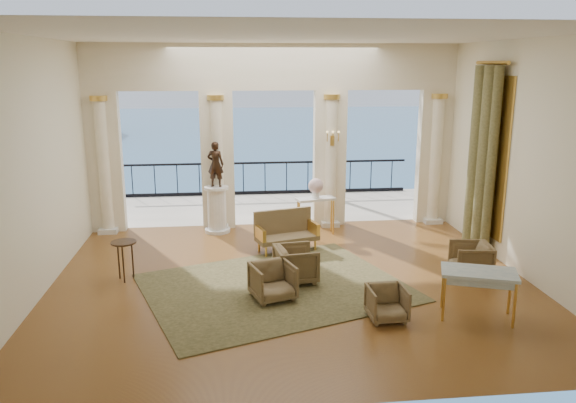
{
  "coord_description": "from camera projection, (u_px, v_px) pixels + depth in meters",
  "views": [
    {
      "loc": [
        -1.13,
        -9.92,
        4.06
      ],
      "look_at": [
        -0.0,
        0.6,
        1.43
      ],
      "focal_mm": 35.0,
      "sensor_mm": 36.0,
      "label": 1
    }
  ],
  "objects": [
    {
      "name": "palm_tree",
      "position": [
        334.0,
        61.0,
        16.26
      ],
      "size": [
        2.0,
        2.0,
        4.5
      ],
      "color": "#4C3823",
      "rests_on": "terrace"
    },
    {
      "name": "balustrade",
      "position": [
        265.0,
        181.0,
        17.71
      ],
      "size": [
        9.0,
        0.06,
        1.03
      ],
      "color": "black",
      "rests_on": "terrace"
    },
    {
      "name": "console_table",
      "position": [
        316.0,
        204.0,
        13.53
      ],
      "size": [
        0.99,
        0.57,
        0.89
      ],
      "rotation": [
        0.0,
        0.0,
        0.23
      ],
      "color": "silver",
      "rests_on": "ground"
    },
    {
      "name": "armchair_c",
      "position": [
        471.0,
        258.0,
        10.88
      ],
      "size": [
        0.76,
        0.79,
        0.73
      ],
      "primitive_type": "imported",
      "rotation": [
        0.0,
        0.0,
        -1.71
      ],
      "color": "#44371C",
      "rests_on": "ground"
    },
    {
      "name": "floor",
      "position": [
        291.0,
        282.0,
        10.67
      ],
      "size": [
        9.0,
        9.0,
        0.0
      ],
      "primitive_type": "plane",
      "color": "#522914",
      "rests_on": "ground"
    },
    {
      "name": "terrace",
      "position": [
        269.0,
        208.0,
        16.28
      ],
      "size": [
        10.0,
        3.6,
        0.1
      ],
      "primitive_type": "cube",
      "color": "#AEA492",
      "rests_on": "ground"
    },
    {
      "name": "rug",
      "position": [
        275.0,
        287.0,
        10.38
      ],
      "size": [
        5.48,
        4.86,
        0.02
      ],
      "primitive_type": "cube",
      "rotation": [
        0.0,
        0.0,
        0.34
      ],
      "color": "#36381D",
      "rests_on": "ground"
    },
    {
      "name": "statue",
      "position": [
        216.0,
        164.0,
        13.41
      ],
      "size": [
        0.46,
        0.36,
        1.09
      ],
      "primitive_type": "imported",
      "rotation": [
        0.0,
        0.0,
        2.86
      ],
      "color": "black",
      "rests_on": "pedestal"
    },
    {
      "name": "game_table",
      "position": [
        479.0,
        276.0,
        9.02
      ],
      "size": [
        1.32,
        1.0,
        0.8
      ],
      "rotation": [
        0.0,
        0.0,
        -0.34
      ],
      "color": "#8FA8B2",
      "rests_on": "ground"
    },
    {
      "name": "headland",
      "position": [
        13.0,
        116.0,
        75.83
      ],
      "size": [
        22.0,
        18.0,
        6.0
      ],
      "primitive_type": "cube",
      "color": "black",
      "rests_on": "sea"
    },
    {
      "name": "armchair_b",
      "position": [
        387.0,
        302.0,
        9.03
      ],
      "size": [
        0.62,
        0.58,
        0.62
      ],
      "primitive_type": "imported",
      "rotation": [
        0.0,
        0.0,
        0.04
      ],
      "color": "#44371C",
      "rests_on": "ground"
    },
    {
      "name": "arcade",
      "position": [
        274.0,
        124.0,
        13.73
      ],
      "size": [
        9.0,
        0.56,
        4.5
      ],
      "color": "beige",
      "rests_on": "ground"
    },
    {
      "name": "side_table",
      "position": [
        124.0,
        247.0,
        10.61
      ],
      "size": [
        0.48,
        0.48,
        0.77
      ],
      "color": "black",
      "rests_on": "ground"
    },
    {
      "name": "wall_sconce",
      "position": [
        332.0,
        140.0,
        13.66
      ],
      "size": [
        0.3,
        0.11,
        0.33
      ],
      "color": "gold",
      "rests_on": "arcade"
    },
    {
      "name": "armchair_a",
      "position": [
        273.0,
        280.0,
        9.82
      ],
      "size": [
        0.86,
        0.83,
        0.72
      ],
      "primitive_type": "imported",
      "rotation": [
        0.0,
        0.0,
        0.3
      ],
      "color": "#44371C",
      "rests_on": "ground"
    },
    {
      "name": "room_walls",
      "position": [
        300.0,
        139.0,
        8.9
      ],
      "size": [
        9.0,
        9.0,
        9.0
      ],
      "color": "white",
      "rests_on": "ground"
    },
    {
      "name": "window_frame",
      "position": [
        490.0,
        156.0,
        12.07
      ],
      "size": [
        0.04,
        1.6,
        3.4
      ],
      "primitive_type": "cube",
      "color": "gold",
      "rests_on": "room_walls"
    },
    {
      "name": "curtain",
      "position": [
        481.0,
        160.0,
        12.07
      ],
      "size": [
        0.33,
        1.4,
        4.09
      ],
      "color": "brown",
      "rests_on": "ground"
    },
    {
      "name": "urn",
      "position": [
        316.0,
        187.0,
        13.43
      ],
      "size": [
        0.36,
        0.36,
        0.48
      ],
      "color": "white",
      "rests_on": "console_table"
    },
    {
      "name": "pedestal",
      "position": [
        217.0,
        210.0,
        13.69
      ],
      "size": [
        0.62,
        0.62,
        1.14
      ],
      "color": "silver",
      "rests_on": "ground"
    },
    {
      "name": "sea",
      "position": [
        237.0,
        145.0,
        70.01
      ],
      "size": [
        160.0,
        160.0,
        0.0
      ],
      "primitive_type": "plane",
      "color": "#1F618C",
      "rests_on": "ground"
    },
    {
      "name": "armchair_d",
      "position": [
        296.0,
        262.0,
        10.6
      ],
      "size": [
        0.79,
        0.83,
        0.77
      ],
      "primitive_type": "imported",
      "rotation": [
        0.0,
        0.0,
        1.7
      ],
      "color": "#44371C",
      "rests_on": "ground"
    },
    {
      "name": "settee",
      "position": [
        285.0,
        231.0,
        12.39
      ],
      "size": [
        1.46,
        0.93,
        0.9
      ],
      "rotation": [
        0.0,
        0.0,
        0.29
      ],
      "color": "#44371C",
      "rests_on": "ground"
    }
  ]
}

